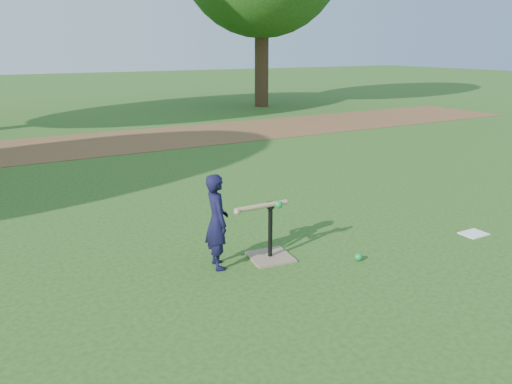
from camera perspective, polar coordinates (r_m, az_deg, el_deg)
ground at (r=5.45m, az=5.32°, el=-7.02°), size 80.00×80.00×0.00m
dirt_strip at (r=12.13m, az=-15.44°, el=5.57°), size 24.00×3.00×0.01m
child at (r=4.96m, az=-4.49°, el=-3.38°), size 0.29×0.39×0.97m
wiffle_ball_ground at (r=5.35m, az=11.63°, el=-7.28°), size 0.08×0.08×0.08m
clipboard at (r=6.50m, az=23.63°, el=-4.38°), size 0.30×0.23×0.01m
batting_tee at (r=5.28m, az=1.62°, el=-6.43°), size 0.48×0.48×0.61m
swing_action at (r=5.03m, az=0.75°, el=-1.66°), size 0.63×0.10×0.08m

